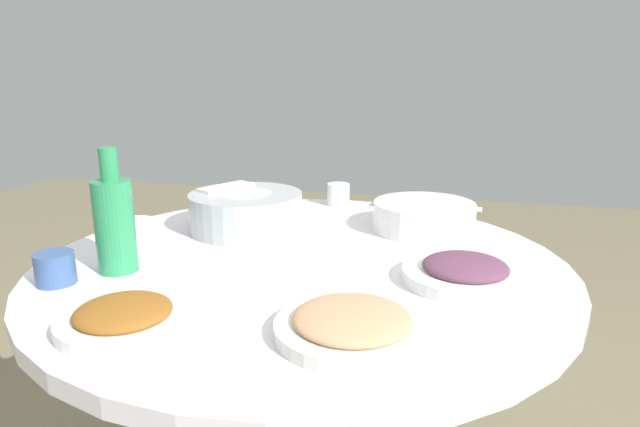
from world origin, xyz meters
The scene contains 10 objects.
round_dining_table centered at (0.00, 0.00, 0.62)m, with size 1.13×1.13×0.77m.
rice_bowl centered at (0.18, 0.20, 0.82)m, with size 0.29×0.29×0.11m.
soup_bowl centered at (0.29, -0.24, 0.81)m, with size 0.26×0.28×0.07m.
dish_shrimp centered at (-0.32, -0.17, 0.79)m, with size 0.24×0.24×0.05m.
dish_stirfry centered at (-0.38, 0.19, 0.79)m, with size 0.21×0.21×0.04m.
dish_eggplant centered at (-0.05, -0.34, 0.79)m, with size 0.24×0.24×0.05m.
green_bottle centered at (-0.15, 0.35, 0.87)m, with size 0.08×0.08×0.25m.
tea_cup_near centered at (0.04, 0.42, 0.80)m, with size 0.07×0.07×0.05m, color silver.
tea_cup_far centered at (-0.24, 0.42, 0.80)m, with size 0.07×0.07×0.06m, color #3C5A92.
tea_cup_side centered at (0.50, 0.03, 0.80)m, with size 0.07×0.07×0.07m, color white.
Camera 1 is at (-1.07, -0.30, 1.17)m, focal length 30.57 mm.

